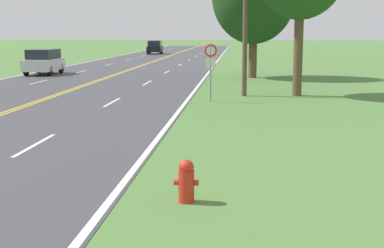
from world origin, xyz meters
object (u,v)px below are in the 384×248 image
Objects in this scene: traffic_sign at (211,58)px; car_white_suv_approaching at (44,61)px; fire_hydrant at (186,181)px; car_black_suv_mid_near at (155,47)px.

car_white_suv_approaching is (-12.90, 14.34, -0.97)m from traffic_sign.
fire_hydrant is 0.31× the size of traffic_sign.
traffic_sign is 0.62× the size of car_white_suv_approaching.
car_black_suv_mid_near reaches higher than car_white_suv_approaching.
traffic_sign is 19.31m from car_white_suv_approaching.
car_white_suv_approaching is 36.62m from car_black_suv_mid_near.
traffic_sign reaches higher than car_white_suv_approaching.
traffic_sign is at bearing -171.12° from car_black_suv_mid_near.
fire_hydrant is 65.90m from car_black_suv_mid_near.
car_black_suv_mid_near is (-10.86, 65.00, 0.57)m from fire_hydrant.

